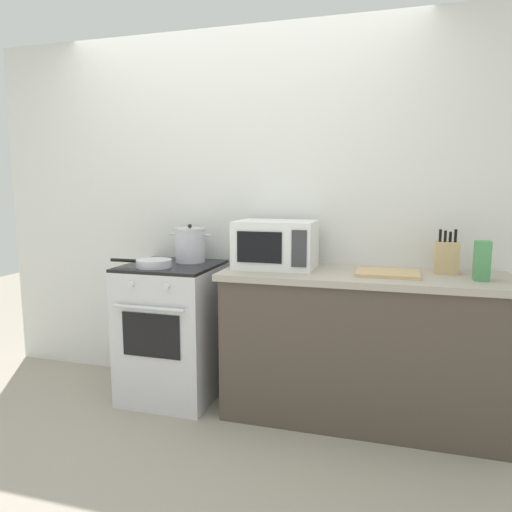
# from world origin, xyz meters

# --- Properties ---
(ground_plane) EXTENTS (10.00, 10.00, 0.00)m
(ground_plane) POSITION_xyz_m (0.00, 0.00, 0.00)
(ground_plane) COLOR #9E9384
(back_wall) EXTENTS (4.40, 0.10, 2.50)m
(back_wall) POSITION_xyz_m (0.30, 0.97, 1.25)
(back_wall) COLOR silver
(back_wall) RESTS_ON ground_plane
(lower_cabinet_right) EXTENTS (1.64, 0.56, 0.88)m
(lower_cabinet_right) POSITION_xyz_m (0.90, 0.62, 0.44)
(lower_cabinet_right) COLOR #4C4238
(lower_cabinet_right) RESTS_ON ground_plane
(countertop_right) EXTENTS (1.70, 0.60, 0.04)m
(countertop_right) POSITION_xyz_m (0.90, 0.62, 0.90)
(countertop_right) COLOR #ADA393
(countertop_right) RESTS_ON lower_cabinet_right
(stove) EXTENTS (0.60, 0.64, 0.92)m
(stove) POSITION_xyz_m (-0.35, 0.60, 0.46)
(stove) COLOR silver
(stove) RESTS_ON ground_plane
(stock_pot) EXTENTS (0.29, 0.21, 0.26)m
(stock_pot) POSITION_xyz_m (-0.27, 0.73, 1.04)
(stock_pot) COLOR silver
(stock_pot) RESTS_ON stove
(frying_pan) EXTENTS (0.43, 0.23, 0.05)m
(frying_pan) POSITION_xyz_m (-0.41, 0.46, 0.95)
(frying_pan) COLOR silver
(frying_pan) RESTS_ON stove
(microwave) EXTENTS (0.50, 0.37, 0.30)m
(microwave) POSITION_xyz_m (0.35, 0.68, 1.07)
(microwave) COLOR white
(microwave) RESTS_ON countertop_right
(cutting_board) EXTENTS (0.36, 0.26, 0.02)m
(cutting_board) POSITION_xyz_m (1.05, 0.60, 0.93)
(cutting_board) COLOR tan
(cutting_board) RESTS_ON countertop_right
(knife_block) EXTENTS (0.13, 0.10, 0.27)m
(knife_block) POSITION_xyz_m (1.38, 0.74, 1.02)
(knife_block) COLOR tan
(knife_block) RESTS_ON countertop_right
(pasta_box) EXTENTS (0.08, 0.08, 0.22)m
(pasta_box) POSITION_xyz_m (1.54, 0.57, 1.03)
(pasta_box) COLOR #4C9356
(pasta_box) RESTS_ON countertop_right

